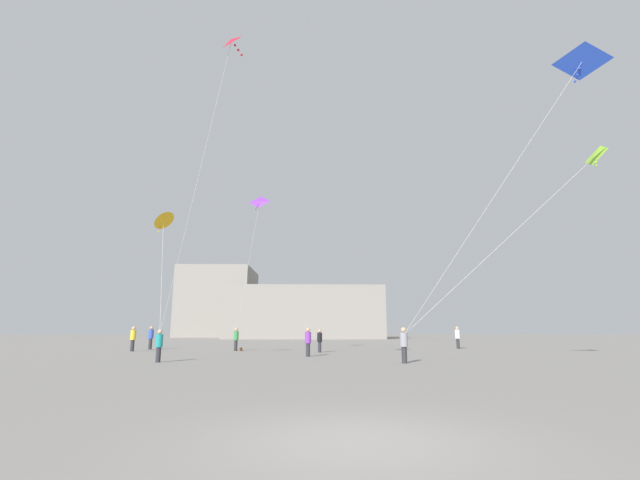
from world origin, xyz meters
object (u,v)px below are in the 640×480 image
(person_in_blue, at_px, (151,337))
(building_left_hall, at_px, (219,303))
(building_centre_hall, at_px, (304,313))
(person_in_yellow, at_px, (133,338))
(kite_crimson_diamond, at_px, (231,46))
(kite_violet_delta, at_px, (259,205))
(person_in_black, at_px, (320,340))
(kite_lime_delta, at_px, (591,160))
(kite_amber_diamond, at_px, (163,220))
(handbag_beside_flyer, at_px, (241,349))
(person_in_grey, at_px, (404,343))
(kite_cobalt_delta, at_px, (578,67))
(person_in_green, at_px, (236,338))
(person_in_teal, at_px, (159,344))
(person_in_white, at_px, (458,336))
(person_in_purple, at_px, (308,341))

(person_in_blue, bearing_deg, building_left_hall, 87.45)
(person_in_blue, height_order, building_centre_hall, building_centre_hall)
(person_in_yellow, distance_m, kite_crimson_diamond, 22.98)
(kite_violet_delta, bearing_deg, person_in_black, 16.81)
(person_in_blue, xyz_separation_m, kite_lime_delta, (26.01, -17.03, 8.53))
(kite_amber_diamond, relative_size, handbag_beside_flyer, 21.20)
(person_in_grey, distance_m, kite_cobalt_delta, 13.95)
(person_in_green, xyz_separation_m, building_centre_hall, (4.94, 43.24, 3.45))
(building_centre_hall, xyz_separation_m, handbag_beside_flyer, (-4.59, -43.14, -4.26))
(person_in_green, relative_size, building_left_hall, 0.10)
(kite_cobalt_delta, bearing_deg, person_in_green, 131.77)
(kite_cobalt_delta, bearing_deg, person_in_grey, 138.01)
(kite_cobalt_delta, bearing_deg, kite_amber_diamond, 156.08)
(person_in_yellow, distance_m, handbag_beside_flyer, 7.86)
(person_in_teal, distance_m, person_in_grey, 11.93)
(person_in_grey, height_order, kite_crimson_diamond, kite_crimson_diamond)
(person_in_teal, xyz_separation_m, handbag_beside_flyer, (2.34, 11.55, -0.74))
(person_in_white, height_order, person_in_teal, person_in_white)
(person_in_blue, xyz_separation_m, kite_crimson_diamond, (9.24, -20.22, 12.02))
(kite_amber_diamond, height_order, building_left_hall, building_left_hall)
(building_left_hall, bearing_deg, person_in_yellow, -84.69)
(building_centre_hall, bearing_deg, person_in_teal, -97.22)
(person_in_yellow, bearing_deg, person_in_green, 85.11)
(building_centre_hall, bearing_deg, person_in_purple, -89.54)
(kite_amber_diamond, distance_m, handbag_beside_flyer, 12.71)
(person_in_white, relative_size, person_in_teal, 1.15)
(kite_cobalt_delta, distance_m, building_left_hall, 83.57)
(person_in_teal, bearing_deg, person_in_yellow, 66.70)
(person_in_yellow, bearing_deg, person_in_grey, 46.80)
(person_in_blue, height_order, building_left_hall, building_left_hall)
(person_in_yellow, relative_size, kite_lime_delta, 0.19)
(person_in_teal, relative_size, building_left_hall, 0.09)
(person_in_grey, bearing_deg, building_centre_hall, 77.52)
(person_in_teal, bearing_deg, person_in_black, -1.91)
(person_in_grey, bearing_deg, kite_amber_diamond, 150.18)
(person_in_yellow, bearing_deg, kite_violet_delta, 61.99)
(person_in_black, bearing_deg, building_left_hall, -127.86)
(person_in_purple, relative_size, person_in_black, 1.06)
(person_in_blue, distance_m, handbag_beside_flyer, 8.02)
(person_in_yellow, relative_size, person_in_blue, 0.98)
(person_in_white, height_order, kite_violet_delta, kite_violet_delta)
(person_in_black, relative_size, kite_lime_delta, 0.17)
(person_in_white, bearing_deg, building_left_hall, -161.62)
(person_in_grey, relative_size, building_left_hall, 0.10)
(kite_cobalt_delta, height_order, building_left_hall, building_left_hall)
(person_in_yellow, height_order, building_left_hall, building_left_hall)
(person_in_black, xyz_separation_m, kite_cobalt_delta, (10.00, -15.70, 11.14))
(person_in_black, relative_size, kite_violet_delta, 0.17)
(kite_cobalt_delta, bearing_deg, person_in_white, 85.59)
(person_in_yellow, bearing_deg, person_in_white, 89.41)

